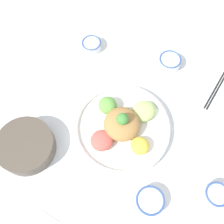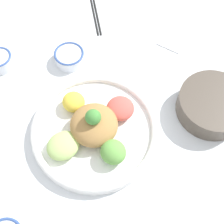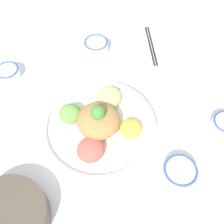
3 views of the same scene
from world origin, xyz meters
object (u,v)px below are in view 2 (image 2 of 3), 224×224
salad_platter (93,129)px  serving_spoon_main (157,43)px  sauce_bowl_dark (0,60)px  chopsticks_pair_near (95,12)px  side_serving_bowl (213,104)px  sauce_bowl_red (69,56)px

salad_platter → serving_spoon_main: 0.39m
sauce_bowl_dark → chopsticks_pair_near: (0.24, 0.29, -0.02)m
side_serving_bowl → serving_spoon_main: (-0.19, 0.22, -0.03)m
sauce_bowl_red → serving_spoon_main: (0.27, 0.13, -0.02)m
sauce_bowl_red → salad_platter: bearing=-60.8°
salad_platter → chopsticks_pair_near: 0.48m
salad_platter → sauce_bowl_dark: (-0.34, 0.18, -0.00)m
salad_platter → serving_spoon_main: salad_platter is taller
sauce_bowl_dark → chopsticks_pair_near: bearing=49.9°
salad_platter → chopsticks_pair_near: (-0.10, 0.46, -0.02)m
sauce_bowl_red → chopsticks_pair_near: sauce_bowl_red is taller
serving_spoon_main → side_serving_bowl: bearing=-31.4°
sauce_bowl_dark → serving_spoon_main: (0.48, 0.19, -0.02)m
chopsticks_pair_near → side_serving_bowl: bearing=31.3°
salad_platter → side_serving_bowl: bearing=23.7°
sauce_bowl_dark → side_serving_bowl: bearing=-3.0°
sauce_bowl_dark → chopsticks_pair_near: 0.38m
sauce_bowl_dark → serving_spoon_main: bearing=21.6°
sauce_bowl_dark → serving_spoon_main: 0.52m
side_serving_bowl → chopsticks_pair_near: (-0.42, 0.32, -0.03)m
serving_spoon_main → sauce_bowl_dark: bearing=-139.3°
salad_platter → sauce_bowl_red: size_ratio=3.73×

